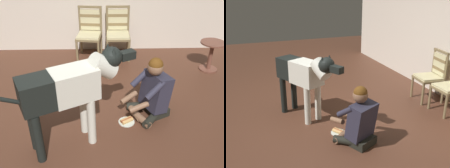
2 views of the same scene
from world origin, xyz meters
TOP-DOWN VIEW (x-y plane):
  - ground_plane at (0.00, 0.00)m, footprint 13.23×13.23m
  - dining_chair_left_of_pair at (0.12, 2.31)m, footprint 0.51×0.52m
  - dining_chair_right_of_pair at (0.67, 2.31)m, footprint 0.46×0.47m
  - person_sitting_on_floor at (1.05, 0.34)m, footprint 0.72×0.63m
  - large_dog at (0.03, -0.17)m, footprint 1.41×0.80m
  - hot_dog_on_plate at (0.70, 0.17)m, footprint 0.22×0.22m
  - round_side_table at (2.32, 1.65)m, footprint 0.43×0.43m

SIDE VIEW (x-z plane):
  - ground_plane at x=0.00m, z-range 0.00..0.00m
  - hot_dog_on_plate at x=0.70m, z-range 0.00..0.06m
  - round_side_table at x=2.32m, z-range 0.05..0.59m
  - person_sitting_on_floor at x=1.05m, z-range -0.08..0.80m
  - dining_chair_left_of_pair at x=0.12m, z-range 0.05..1.03m
  - dining_chair_right_of_pair at x=0.67m, z-range 0.05..1.03m
  - large_dog at x=0.03m, z-range 0.18..1.36m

